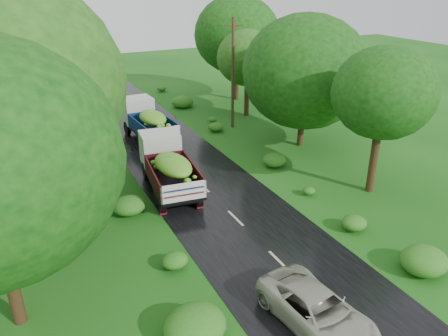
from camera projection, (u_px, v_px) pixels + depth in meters
ground at (341, 323)px, 15.38m from camera, size 120.00×120.00×0.00m
road at (267, 249)px, 19.47m from camera, size 6.50×80.00×0.02m
road_lines at (256, 238)px, 20.28m from camera, size 0.12×69.60×0.00m
truck_near at (168, 164)px, 24.41m from camera, size 3.00×6.65×2.70m
truck_far at (146, 119)px, 31.91m from camera, size 2.59×6.48×2.67m
car at (317, 311)px, 14.97m from camera, size 2.67×4.95×1.32m
utility_pole at (233, 73)px, 33.20m from camera, size 1.42×0.59×8.42m
trees_right at (278, 58)px, 32.60m from camera, size 6.11×24.44×7.90m
shrubs at (190, 168)px, 26.69m from camera, size 11.90×44.00×0.70m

